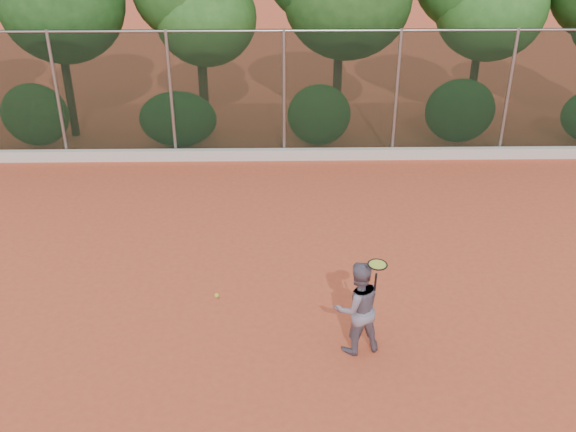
{
  "coord_description": "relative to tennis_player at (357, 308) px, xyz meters",
  "views": [
    {
      "loc": [
        -0.19,
        -9.62,
        6.75
      ],
      "look_at": [
        0.0,
        1.0,
        1.25
      ],
      "focal_mm": 40.0,
      "sensor_mm": 36.0,
      "label": 1
    }
  ],
  "objects": [
    {
      "name": "ground",
      "position": [
        -1.05,
        1.32,
        -0.81
      ],
      "size": [
        80.0,
        80.0,
        0.0
      ],
      "primitive_type": "plane",
      "color": "#C54D2E",
      "rests_on": "ground"
    },
    {
      "name": "chainlink_fence",
      "position": [
        -1.05,
        8.32,
        1.05
      ],
      "size": [
        24.09,
        0.09,
        3.5
      ],
      "color": "black",
      "rests_on": "ground"
    },
    {
      "name": "concrete_curb",
      "position": [
        -1.05,
        8.14,
        -0.66
      ],
      "size": [
        24.0,
        0.2,
        0.3
      ],
      "primitive_type": "cube",
      "color": "beige",
      "rests_on": "ground"
    },
    {
      "name": "tennis_player",
      "position": [
        0.0,
        0.0,
        0.0
      ],
      "size": [
        0.92,
        0.8,
        1.62
      ],
      "primitive_type": "imported",
      "rotation": [
        0.0,
        0.0,
        3.41
      ],
      "color": "slate",
      "rests_on": "ground"
    },
    {
      "name": "tennis_racket",
      "position": [
        0.24,
        -0.16,
        0.86
      ],
      "size": [
        0.38,
        0.38,
        0.53
      ],
      "color": "black",
      "rests_on": "ground"
    },
    {
      "name": "tennis_ball_in_flight",
      "position": [
        -2.17,
        -0.29,
        0.46
      ],
      "size": [
        0.07,
        0.07,
        0.07
      ],
      "color": "gold",
      "rests_on": "ground"
    }
  ]
}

